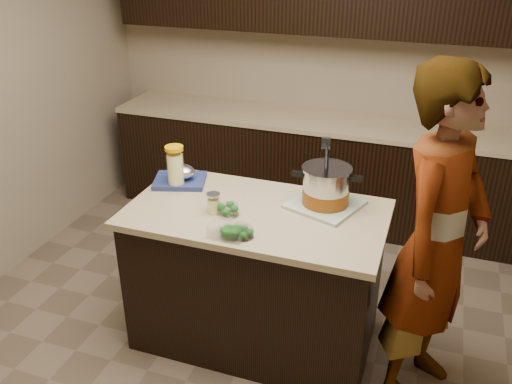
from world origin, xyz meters
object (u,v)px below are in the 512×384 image
at_px(island, 256,276).
at_px(stock_pot, 326,188).
at_px(lemonade_pitcher, 175,169).
at_px(person, 437,245).

bearing_deg(island, stock_pot, 28.18).
height_order(island, lemonade_pitcher, lemonade_pitcher).
relative_size(island, person, 0.79).
distance_m(island, lemonade_pitcher, 0.81).
bearing_deg(person, island, 107.97).
bearing_deg(person, lemonade_pitcher, 104.90).
relative_size(island, stock_pot, 3.66).
relative_size(lemonade_pitcher, person, 0.14).
distance_m(island, person, 1.09).
xyz_separation_m(lemonade_pitcher, person, (1.54, -0.20, -0.10)).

